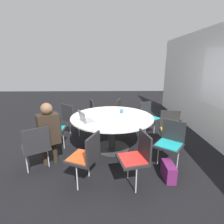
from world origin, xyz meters
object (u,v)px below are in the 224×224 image
laptop (85,119)px  coffee_cup (122,111)px  chair_7 (96,112)px  chair_9 (53,128)px  chair_2 (137,155)px  chair_4 (170,128)px  chair_6 (123,111)px  person_0 (49,130)px  chair_3 (170,141)px  chair_8 (72,117)px  handbag (168,171)px  chair_5 (149,116)px  chair_0 (36,145)px  chair_1 (86,155)px

laptop → coffee_cup: size_ratio=4.89×
chair_7 → laptop: size_ratio=2.10×
chair_9 → laptop: bearing=-18.9°
chair_2 → chair_9: size_ratio=1.00×
chair_7 → chair_4: bearing=36.4°
chair_6 → person_0: size_ratio=0.71×
chair_2 → laptop: 1.30m
chair_3 → chair_8: bearing=2.7°
chair_7 → coffee_cup: (0.94, 0.65, 0.28)m
laptop → chair_4: bearing=-113.3°
chair_3 → laptop: (-0.41, -1.57, 0.29)m
person_0 → laptop: size_ratio=2.95×
chair_8 → handbag: size_ratio=2.41×
chair_6 → handbag: bearing=32.7°
chair_4 → chair_5: size_ratio=1.00×
chair_7 → coffee_cup: bearing=18.3°
chair_2 → chair_9: same height
chair_4 → chair_7: same height
chair_4 → laptop: size_ratio=2.10×
chair_2 → handbag: bearing=-90.6°
chair_8 → chair_3: bearing=3.4°
chair_5 → chair_6: bearing=-69.3°
chair_0 → handbag: chair_0 is taller
chair_0 → chair_9: (-0.81, 0.05, 0.00)m
chair_4 → chair_8: bearing=-12.8°
handbag → chair_0: bearing=-96.1°
chair_1 → laptop: (-0.88, -0.11, 0.29)m
chair_0 → chair_3: bearing=-27.4°
chair_5 → chair_8: (0.06, -2.02, 0.00)m
chair_7 → coffee_cup: 1.18m
chair_6 → coffee_cup: bearing=12.0°
chair_9 → laptop: laptop is taller
chair_1 → chair_8: same height
chair_3 → chair_9: bearing=21.5°
chair_2 → laptop: laptop is taller
chair_0 → chair_6: 2.65m
chair_4 → chair_9: bearing=6.0°
chair_8 → chair_7: bearing=75.6°
chair_3 → chair_7: 2.41m
chair_2 → chair_6: (-2.44, -0.01, 0.00)m
chair_6 → person_0: bearing=-19.7°
chair_9 → handbag: 2.45m
chair_0 → coffee_cup: size_ratio=10.27×
chair_8 → handbag: (1.83, 1.95, -0.38)m
chair_2 → chair_8: 2.39m
chair_1 → person_0: size_ratio=0.71×
chair_1 → laptop: laptop is taller
chair_5 → chair_7: size_ratio=1.00×
chair_6 → chair_5: bearing=75.4°
chair_6 → chair_9: same height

